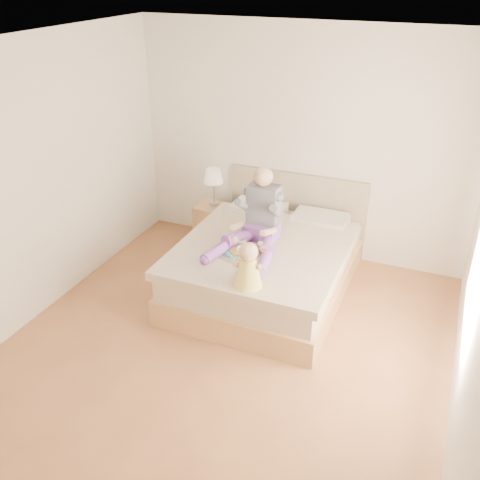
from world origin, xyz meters
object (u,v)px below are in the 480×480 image
at_px(bed, 268,262).
at_px(tray, 246,254).
at_px(nightstand, 214,224).
at_px(adult, 257,222).
at_px(baby, 248,268).

xyz_separation_m(bed, tray, (-0.08, -0.46, 0.32)).
relative_size(bed, nightstand, 4.26).
xyz_separation_m(nightstand, adult, (0.91, -0.86, 0.59)).
bearing_deg(nightstand, tray, -44.98).
distance_m(nightstand, adult, 1.39).
bearing_deg(baby, nightstand, 112.55).
relative_size(nightstand, tray, 0.99).
height_order(bed, tray, bed).
distance_m(bed, nightstand, 1.24).
height_order(nightstand, adult, adult).
xyz_separation_m(adult, baby, (0.23, -0.80, -0.06)).
distance_m(bed, adult, 0.55).
height_order(nightstand, baby, baby).
bearing_deg(adult, bed, 57.27).
height_order(tray, baby, baby).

